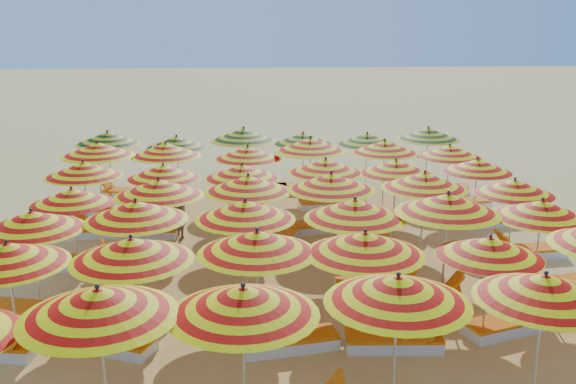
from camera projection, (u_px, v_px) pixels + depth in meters
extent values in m
plane|color=#E9C367|center=(290.00, 262.00, 15.40)|extent=(120.00, 120.00, 0.00)
cylinder|color=silver|center=(104.00, 366.00, 8.76)|extent=(0.04, 0.04, 2.16)
cone|color=orange|center=(98.00, 303.00, 8.51)|extent=(2.39, 2.39, 0.41)
sphere|color=black|center=(97.00, 287.00, 8.45)|extent=(0.07, 0.07, 0.07)
cylinder|color=silver|center=(244.00, 361.00, 8.93)|extent=(0.04, 0.04, 2.11)
cone|color=orange|center=(243.00, 301.00, 8.69)|extent=(2.72, 2.72, 0.40)
sphere|color=black|center=(243.00, 285.00, 8.63)|extent=(0.07, 0.07, 0.07)
cylinder|color=silver|center=(395.00, 348.00, 9.29)|extent=(0.04, 0.04, 2.11)
cone|color=orange|center=(398.00, 290.00, 9.04)|extent=(2.74, 2.74, 0.40)
sphere|color=black|center=(399.00, 274.00, 8.98)|extent=(0.07, 0.07, 0.07)
cylinder|color=silver|center=(538.00, 342.00, 9.52)|extent=(0.04, 0.04, 2.04)
cone|color=orange|center=(545.00, 287.00, 9.28)|extent=(2.56, 2.56, 0.39)
sphere|color=black|center=(546.00, 273.00, 9.22)|extent=(0.07, 0.07, 0.07)
cylinder|color=silver|center=(13.00, 302.00, 10.88)|extent=(0.04, 0.04, 2.01)
cone|color=orange|center=(7.00, 254.00, 10.64)|extent=(2.11, 2.11, 0.38)
sphere|color=black|center=(6.00, 241.00, 10.59)|extent=(0.07, 0.07, 0.07)
cylinder|color=silver|center=(135.00, 299.00, 10.93)|extent=(0.04, 0.04, 2.08)
cone|color=orange|center=(131.00, 249.00, 10.69)|extent=(2.66, 2.66, 0.40)
sphere|color=black|center=(131.00, 236.00, 10.63)|extent=(0.07, 0.07, 0.07)
cylinder|color=silver|center=(258.00, 291.00, 11.24)|extent=(0.04, 0.04, 2.08)
cone|color=orange|center=(257.00, 242.00, 11.00)|extent=(2.34, 2.34, 0.40)
sphere|color=black|center=(257.00, 230.00, 10.94)|extent=(0.07, 0.07, 0.07)
cylinder|color=silver|center=(363.00, 292.00, 11.19)|extent=(0.04, 0.04, 2.08)
cone|color=orange|center=(365.00, 244.00, 10.95)|extent=(2.65, 2.65, 0.40)
sphere|color=black|center=(365.00, 231.00, 10.89)|extent=(0.07, 0.07, 0.07)
cylinder|color=silver|center=(486.00, 290.00, 11.50)|extent=(0.04, 0.04, 1.89)
cone|color=orange|center=(490.00, 247.00, 11.29)|extent=(2.15, 2.15, 0.36)
sphere|color=black|center=(491.00, 236.00, 11.23)|extent=(0.06, 0.06, 0.06)
cylinder|color=silver|center=(36.00, 263.00, 12.61)|extent=(0.04, 0.04, 2.01)
cone|color=orange|center=(32.00, 221.00, 12.38)|extent=(2.60, 2.60, 0.38)
sphere|color=black|center=(30.00, 210.00, 12.32)|extent=(0.07, 0.07, 0.07)
cylinder|color=silver|center=(139.00, 253.00, 13.06)|extent=(0.04, 0.04, 2.08)
cone|color=orange|center=(136.00, 211.00, 12.82)|extent=(2.71, 2.71, 0.40)
sphere|color=black|center=(135.00, 200.00, 12.76)|extent=(0.07, 0.07, 0.07)
cylinder|color=silver|center=(246.00, 251.00, 13.17)|extent=(0.04, 0.04, 2.05)
cone|color=orange|center=(245.00, 210.00, 12.94)|extent=(2.66, 2.66, 0.39)
sphere|color=black|center=(245.00, 199.00, 12.88)|extent=(0.07, 0.07, 0.07)
cylinder|color=silver|center=(354.00, 251.00, 13.17)|extent=(0.04, 0.04, 2.07)
cone|color=orange|center=(355.00, 209.00, 12.93)|extent=(2.22, 2.22, 0.39)
sphere|color=black|center=(355.00, 198.00, 12.87)|extent=(0.07, 0.07, 0.07)
cylinder|color=silver|center=(445.00, 247.00, 13.26)|extent=(0.04, 0.04, 2.16)
cone|color=orange|center=(448.00, 204.00, 13.02)|extent=(2.49, 2.49, 0.41)
sphere|color=black|center=(449.00, 192.00, 12.95)|extent=(0.07, 0.07, 0.07)
cylinder|color=silver|center=(537.00, 249.00, 13.35)|extent=(0.04, 0.04, 2.01)
cone|color=orange|center=(542.00, 209.00, 13.12)|extent=(2.32, 2.32, 0.38)
sphere|color=black|center=(543.00, 199.00, 13.06)|extent=(0.07, 0.07, 0.07)
cylinder|color=silver|center=(75.00, 230.00, 14.77)|extent=(0.04, 0.04, 1.87)
cone|color=orange|center=(72.00, 196.00, 14.56)|extent=(2.14, 2.14, 0.36)
sphere|color=black|center=(71.00, 188.00, 14.50)|extent=(0.06, 0.06, 0.06)
cylinder|color=silver|center=(161.00, 225.00, 14.85)|extent=(0.04, 0.04, 2.05)
cone|color=orange|center=(159.00, 188.00, 14.61)|extent=(2.10, 2.10, 0.39)
sphere|color=black|center=(158.00, 178.00, 14.56)|extent=(0.07, 0.07, 0.07)
cylinder|color=silver|center=(249.00, 220.00, 15.18)|extent=(0.04, 0.04, 2.06)
cone|color=orange|center=(248.00, 184.00, 14.94)|extent=(2.09, 2.09, 0.39)
sphere|color=black|center=(248.00, 174.00, 14.88)|extent=(0.07, 0.07, 0.07)
cylinder|color=silver|center=(331.00, 219.00, 15.24)|extent=(0.04, 0.04, 2.09)
cone|color=orange|center=(331.00, 182.00, 15.00)|extent=(2.12, 2.12, 0.40)
sphere|color=black|center=(331.00, 172.00, 14.94)|extent=(0.07, 0.07, 0.07)
cylinder|color=silver|center=(422.00, 216.00, 15.45)|extent=(0.04, 0.04, 2.06)
cone|color=orange|center=(424.00, 181.00, 15.22)|extent=(2.54, 2.54, 0.39)
sphere|color=black|center=(425.00, 171.00, 15.16)|extent=(0.07, 0.07, 0.07)
cylinder|color=silver|center=(511.00, 220.00, 15.44)|extent=(0.04, 0.04, 1.90)
cone|color=orange|center=(514.00, 187.00, 15.22)|extent=(2.29, 2.29, 0.36)
sphere|color=black|center=(515.00, 178.00, 15.17)|extent=(0.06, 0.06, 0.06)
cylinder|color=silver|center=(86.00, 202.00, 16.78)|extent=(0.04, 0.04, 2.01)
cone|color=orange|center=(83.00, 169.00, 16.55)|extent=(2.59, 2.59, 0.38)
sphere|color=black|center=(83.00, 161.00, 16.50)|extent=(0.07, 0.07, 0.07)
cylinder|color=silver|center=(165.00, 202.00, 16.92)|extent=(0.04, 0.04, 1.91)
cone|color=orange|center=(163.00, 171.00, 16.70)|extent=(2.52, 2.52, 0.36)
sphere|color=black|center=(163.00, 164.00, 16.65)|extent=(0.06, 0.06, 0.06)
cylinder|color=silver|center=(243.00, 202.00, 16.85)|extent=(0.04, 0.04, 1.93)
cone|color=orange|center=(242.00, 171.00, 16.63)|extent=(2.45, 2.45, 0.37)
sphere|color=black|center=(242.00, 163.00, 16.57)|extent=(0.06, 0.06, 0.06)
cylinder|color=silver|center=(325.00, 197.00, 17.22)|extent=(0.04, 0.04, 1.99)
cone|color=orange|center=(326.00, 166.00, 16.99)|extent=(2.57, 2.57, 0.38)
sphere|color=black|center=(326.00, 158.00, 16.93)|extent=(0.07, 0.07, 0.07)
cylinder|color=silver|center=(394.00, 198.00, 17.19)|extent=(0.04, 0.04, 1.97)
cone|color=orange|center=(396.00, 167.00, 16.96)|extent=(2.19, 2.19, 0.37)
sphere|color=black|center=(396.00, 159.00, 16.90)|extent=(0.07, 0.07, 0.07)
cylinder|color=silver|center=(475.00, 194.00, 17.68)|extent=(0.04, 0.04, 1.89)
cone|color=orange|center=(477.00, 166.00, 17.46)|extent=(2.07, 2.07, 0.36)
sphere|color=black|center=(478.00, 158.00, 17.41)|extent=(0.06, 0.06, 0.06)
cylinder|color=silver|center=(100.00, 180.00, 18.75)|extent=(0.04, 0.04, 2.12)
cone|color=orange|center=(98.00, 149.00, 18.51)|extent=(2.28, 2.28, 0.40)
sphere|color=black|center=(97.00, 141.00, 18.45)|extent=(0.07, 0.07, 0.07)
cylinder|color=silver|center=(167.00, 179.00, 18.99)|extent=(0.04, 0.04, 2.06)
cone|color=orange|center=(166.00, 150.00, 18.75)|extent=(2.25, 2.25, 0.39)
sphere|color=black|center=(165.00, 142.00, 18.69)|extent=(0.07, 0.07, 0.07)
cylinder|color=silver|center=(248.00, 181.00, 19.02)|extent=(0.04, 0.04, 1.96)
cone|color=orange|center=(248.00, 153.00, 18.80)|extent=(2.20, 2.20, 0.37)
sphere|color=black|center=(248.00, 146.00, 18.74)|extent=(0.07, 0.07, 0.07)
cylinder|color=silver|center=(310.00, 175.00, 19.23)|extent=(0.04, 0.04, 2.16)
cone|color=orange|center=(310.00, 145.00, 18.98)|extent=(2.73, 2.73, 0.41)
sphere|color=black|center=(311.00, 137.00, 18.92)|extent=(0.07, 0.07, 0.07)
cylinder|color=silver|center=(383.00, 175.00, 19.50)|extent=(0.04, 0.04, 2.04)
cone|color=orange|center=(385.00, 147.00, 19.27)|extent=(2.24, 2.24, 0.39)
sphere|color=black|center=(385.00, 140.00, 19.21)|extent=(0.07, 0.07, 0.07)
cylinder|color=silver|center=(448.00, 178.00, 19.34)|extent=(0.04, 0.04, 1.93)
cone|color=orange|center=(449.00, 151.00, 19.12)|extent=(2.12, 2.12, 0.37)
sphere|color=black|center=(450.00, 144.00, 19.07)|extent=(0.06, 0.06, 0.06)
cylinder|color=silver|center=(110.00, 165.00, 20.70)|extent=(0.04, 0.04, 2.08)
cone|color=#686103|center=(108.00, 138.00, 20.46)|extent=(2.74, 2.74, 0.40)
sphere|color=black|center=(107.00, 131.00, 20.40)|extent=(0.07, 0.07, 0.07)
cylinder|color=silver|center=(178.00, 167.00, 20.77)|extent=(0.04, 0.04, 1.93)
cone|color=#686103|center=(177.00, 142.00, 20.55)|extent=(2.38, 2.38, 0.37)
sphere|color=black|center=(176.00, 135.00, 20.50)|extent=(0.06, 0.06, 0.06)
cylinder|color=silver|center=(244.00, 163.00, 20.87)|extent=(0.04, 0.04, 2.16)
cone|color=#686103|center=(244.00, 135.00, 20.62)|extent=(2.65, 2.65, 0.41)
sphere|color=black|center=(244.00, 127.00, 20.56)|extent=(0.07, 0.07, 0.07)
cylinder|color=silver|center=(303.00, 163.00, 21.35)|extent=(0.04, 0.04, 1.93)
cone|color=#686103|center=(303.00, 138.00, 21.13)|extent=(2.28, 2.28, 0.37)
sphere|color=black|center=(303.00, 132.00, 21.08)|extent=(0.06, 0.06, 0.06)
cylinder|color=silver|center=(366.00, 164.00, 21.18)|extent=(0.04, 0.04, 1.95)
cone|color=#686103|center=(367.00, 139.00, 20.95)|extent=(2.55, 2.55, 0.37)
sphere|color=black|center=(367.00, 132.00, 20.90)|extent=(0.07, 0.07, 0.07)
cylinder|color=silver|center=(426.00, 160.00, 21.39)|extent=(0.04, 0.04, 2.09)
cone|color=#686103|center=(428.00, 134.00, 21.15)|extent=(2.59, 2.59, 0.40)
sphere|color=black|center=(428.00, 127.00, 21.09)|extent=(0.07, 0.07, 0.07)
cube|color=orange|center=(25.00, 333.00, 11.00)|extent=(0.47, 0.64, 0.48)
cube|color=white|center=(109.00, 343.00, 11.35)|extent=(1.79, 1.22, 0.20)
cube|color=orange|center=(108.00, 337.00, 11.31)|extent=(1.79, 1.22, 0.06)
cube|color=orange|center=(142.00, 332.00, 11.03)|extent=(0.57, 0.68, 0.48)
cube|color=white|center=(290.00, 343.00, 11.36)|extent=(1.77, 0.87, 0.20)
cube|color=orange|center=(290.00, 336.00, 11.32)|extent=(1.77, 0.87, 0.06)
cube|color=orange|center=(251.00, 330.00, 11.09)|extent=(0.46, 0.63, 0.48)
cube|color=white|center=(393.00, 342.00, 11.38)|extent=(1.74, 0.70, 0.20)
cube|color=orange|center=(394.00, 336.00, 11.34)|extent=(1.74, 0.70, 0.06)
cube|color=orange|center=(434.00, 324.00, 11.29)|extent=(0.40, 0.60, 0.48)
cube|color=white|center=(507.00, 326.00, 11.96)|extent=(1.80, 1.08, 0.20)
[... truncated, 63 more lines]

